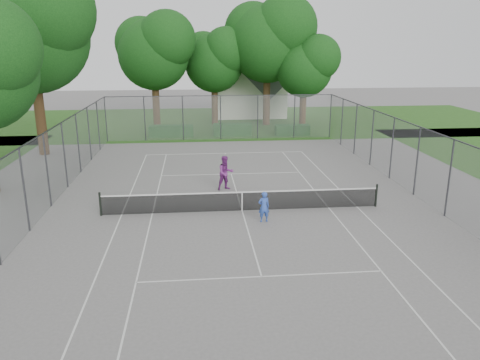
{
  "coord_description": "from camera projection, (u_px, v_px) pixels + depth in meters",
  "views": [
    {
      "loc": [
        -2.08,
        -20.28,
        7.45
      ],
      "look_at": [
        0.0,
        1.0,
        1.2
      ],
      "focal_mm": 35.0,
      "sensor_mm": 36.0,
      "label": 1
    }
  ],
  "objects": [
    {
      "name": "ground",
      "position": [
        242.0,
        211.0,
        21.66
      ],
      "size": [
        120.0,
        120.0,
        0.0
      ],
      "primitive_type": "plane",
      "color": "slate",
      "rests_on": "ground"
    },
    {
      "name": "grass_far",
      "position": [
        216.0,
        121.0,
        46.49
      ],
      "size": [
        60.0,
        20.0,
        0.0
      ],
      "primitive_type": "cube",
      "color": "#224D16",
      "rests_on": "ground"
    },
    {
      "name": "court_markings",
      "position": [
        242.0,
        211.0,
        21.66
      ],
      "size": [
        11.03,
        23.83,
        0.01
      ],
      "color": "silver",
      "rests_on": "ground"
    },
    {
      "name": "tennis_net",
      "position": [
        242.0,
        200.0,
        21.51
      ],
      "size": [
        12.87,
        0.1,
        1.1
      ],
      "color": "black",
      "rests_on": "ground"
    },
    {
      "name": "perimeter_fence",
      "position": [
        242.0,
        173.0,
        21.15
      ],
      "size": [
        18.08,
        34.08,
        3.52
      ],
      "color": "#38383D",
      "rests_on": "ground"
    },
    {
      "name": "tree_far_left",
      "position": [
        154.0,
        48.0,
        40.75
      ],
      "size": [
        7.14,
        6.52,
        10.26
      ],
      "color": "#3C2715",
      "rests_on": "ground"
    },
    {
      "name": "tree_far_midleft",
      "position": [
        215.0,
        58.0,
        43.25
      ],
      "size": [
        6.25,
        5.71,
        8.99
      ],
      "color": "#3C2715",
      "rests_on": "ground"
    },
    {
      "name": "tree_far_midright",
      "position": [
        269.0,
        37.0,
        42.4
      ],
      "size": [
        8.14,
        7.43,
        11.71
      ],
      "color": "#3C2715",
      "rests_on": "ground"
    },
    {
      "name": "tree_far_right",
      "position": [
        305.0,
        64.0,
        41.44
      ],
      "size": [
        5.76,
        5.26,
        8.28
      ],
      "color": "#3C2715",
      "rests_on": "ground"
    },
    {
      "name": "tree_side_back",
      "position": [
        31.0,
        25.0,
        30.29
      ],
      "size": [
        8.72,
        7.96,
        12.53
      ],
      "color": "#3C2715",
      "rests_on": "ground"
    },
    {
      "name": "hedge_left",
      "position": [
        171.0,
        131.0,
        38.95
      ],
      "size": [
        3.66,
        1.1,
        0.91
      ],
      "primitive_type": "cube",
      "color": "#174917",
      "rests_on": "ground"
    },
    {
      "name": "hedge_mid",
      "position": [
        232.0,
        130.0,
        39.28
      ],
      "size": [
        3.17,
        0.91,
        1.0
      ],
      "primitive_type": "cube",
      "color": "#174917",
      "rests_on": "ground"
    },
    {
      "name": "hedge_right",
      "position": [
        292.0,
        130.0,
        39.53
      ],
      "size": [
        2.85,
        1.05,
        0.86
      ],
      "primitive_type": "cube",
      "color": "#174917",
      "rests_on": "ground"
    },
    {
      "name": "house",
      "position": [
        248.0,
        80.0,
        49.33
      ],
      "size": [
        7.46,
        5.78,
        9.29
      ],
      "color": "white",
      "rests_on": "ground"
    },
    {
      "name": "girl_player",
      "position": [
        264.0,
        207.0,
        20.17
      ],
      "size": [
        0.54,
        0.39,
        1.37
      ],
      "primitive_type": "imported",
      "rotation": [
        0.0,
        0.0,
        3.28
      ],
      "color": "#3153B9",
      "rests_on": "ground"
    },
    {
      "name": "woman_player",
      "position": [
        226.0,
        173.0,
        24.58
      ],
      "size": [
        1.07,
        0.95,
        1.83
      ],
      "primitive_type": "imported",
      "rotation": [
        0.0,
        0.0,
        0.34
      ],
      "color": "#78297B",
      "rests_on": "ground"
    }
  ]
}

